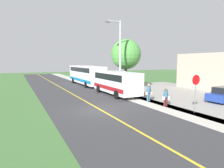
# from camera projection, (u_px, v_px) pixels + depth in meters

# --- Properties ---
(ground_plane) EXTENTS (120.00, 120.00, 0.00)m
(ground_plane) POSITION_uv_depth(u_px,v_px,m) (100.00, 110.00, 15.89)
(ground_plane) COLOR #3D6633
(road_surface) EXTENTS (8.00, 100.00, 0.01)m
(road_surface) POSITION_uv_depth(u_px,v_px,m) (100.00, 110.00, 15.89)
(road_surface) COLOR #333335
(road_surface) RESTS_ON ground
(sidewalk) EXTENTS (2.40, 100.00, 0.01)m
(sidewalk) POSITION_uv_depth(u_px,v_px,m) (152.00, 104.00, 18.16)
(sidewalk) COLOR #B2ADA3
(sidewalk) RESTS_ON ground
(road_centre_line) EXTENTS (0.16, 100.00, 0.00)m
(road_centre_line) POSITION_uv_depth(u_px,v_px,m) (100.00, 110.00, 15.89)
(road_centre_line) COLOR gold
(road_centre_line) RESTS_ON ground
(shuttle_bus_front) EXTENTS (2.60, 8.07, 2.81)m
(shuttle_bus_front) POSITION_uv_depth(u_px,v_px,m) (116.00, 81.00, 22.98)
(shuttle_bus_front) COLOR white
(shuttle_bus_front) RESTS_ON ground
(transit_bus_rear) EXTENTS (2.75, 11.71, 3.22)m
(transit_bus_rear) POSITION_uv_depth(u_px,v_px,m) (86.00, 74.00, 32.80)
(transit_bus_rear) COLOR white
(transit_bus_rear) RESTS_ON ground
(pedestrian_with_bags) EXTENTS (0.72, 0.34, 1.65)m
(pedestrian_with_bags) POSITION_uv_depth(u_px,v_px,m) (166.00, 96.00, 16.98)
(pedestrian_with_bags) COLOR #4C1919
(pedestrian_with_bags) RESTS_ON ground
(pedestrian_waiting) EXTENTS (0.72, 0.34, 1.72)m
(pedestrian_waiting) POSITION_uv_depth(u_px,v_px,m) (149.00, 92.00, 19.22)
(pedestrian_waiting) COLOR #335972
(pedestrian_waiting) RESTS_ON ground
(stop_sign) EXTENTS (0.76, 0.07, 2.88)m
(stop_sign) POSITION_uv_depth(u_px,v_px,m) (196.00, 87.00, 14.78)
(stop_sign) COLOR slate
(stop_sign) RESTS_ON ground
(street_light_pole) EXTENTS (1.97, 0.24, 8.48)m
(street_light_pole) POSITION_uv_depth(u_px,v_px,m) (119.00, 55.00, 22.75)
(street_light_pole) COLOR #9E9EA3
(street_light_pole) RESTS_ON ground
(tree_curbside) EXTENTS (4.02, 4.02, 6.84)m
(tree_curbside) POSITION_uv_depth(u_px,v_px,m) (126.00, 54.00, 26.35)
(tree_curbside) COLOR #4C3826
(tree_curbside) RESTS_ON ground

